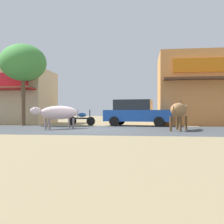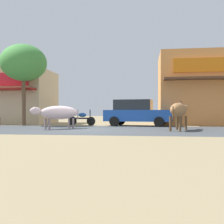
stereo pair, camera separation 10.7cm
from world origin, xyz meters
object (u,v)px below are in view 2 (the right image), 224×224
roadside_tree (24,63)px  cow_far_dark (179,110)px  pedestrian_by_shop (181,111)px  parked_hatchback_car (137,113)px  cow_near_brown (58,113)px  parked_motorcycle (82,118)px

roadside_tree → cow_far_dark: 10.46m
roadside_tree → pedestrian_by_shop: (10.06, 1.08, -3.13)m
roadside_tree → parked_hatchback_car: roadside_tree is taller
roadside_tree → cow_far_dark: roadside_tree is taller
roadside_tree → cow_near_brown: size_ratio=2.41×
parked_hatchback_car → cow_near_brown: parked_hatchback_car is taller
parked_motorcycle → cow_far_dark: (5.69, -3.95, 0.50)m
cow_near_brown → cow_far_dark: bearing=-2.9°
pedestrian_by_shop → cow_near_brown: bearing=-148.3°
parked_hatchback_car → pedestrian_by_shop: size_ratio=2.78×
cow_near_brown → pedestrian_by_shop: size_ratio=1.40×
parked_hatchback_car → cow_far_dark: size_ratio=1.76×
roadside_tree → parked_hatchback_car: (7.29, 0.47, -3.20)m
cow_far_dark → pedestrian_by_shop: bearing=81.7°
parked_hatchback_car → cow_near_brown: bearing=-138.1°
cow_near_brown → pedestrian_by_shop: 7.85m
pedestrian_by_shop → parked_hatchback_car: bearing=-167.5°
roadside_tree → parked_hatchback_car: bearing=3.7°
parked_hatchback_car → roadside_tree: bearing=-176.3°
parked_hatchback_car → cow_far_dark: parked_hatchback_car is taller
roadside_tree → parked_motorcycle: 5.20m
pedestrian_by_shop → roadside_tree: bearing=-173.9°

